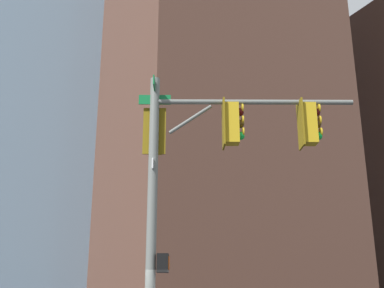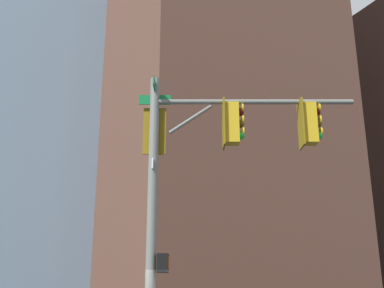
{
  "view_description": "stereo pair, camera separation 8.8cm",
  "coord_description": "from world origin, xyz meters",
  "views": [
    {
      "loc": [
        -4.54,
        -10.29,
        2.01
      ],
      "look_at": [
        0.32,
        -0.65,
        5.37
      ],
      "focal_mm": 45.11,
      "sensor_mm": 36.0,
      "label": 1
    },
    {
      "loc": [
        -4.46,
        -10.33,
        2.01
      ],
      "look_at": [
        0.32,
        -0.65,
        5.37
      ],
      "focal_mm": 45.11,
      "sensor_mm": 36.0,
      "label": 2
    }
  ],
  "objects": [
    {
      "name": "signal_pole_assembly",
      "position": [
        0.55,
        -0.71,
        4.94
      ],
      "size": [
        4.67,
        2.76,
        7.03
      ],
      "rotation": [
        0.0,
        0.0,
        5.82
      ],
      "color": "slate",
      "rests_on": "ground_plane"
    },
    {
      "name": "building_brick_nearside",
      "position": [
        16.37,
        26.2,
        23.71
      ],
      "size": [
        18.9,
        16.79,
        47.41
      ],
      "primitive_type": "cube",
      "color": "brown",
      "rests_on": "ground_plane"
    },
    {
      "name": "building_glass_tower",
      "position": [
        9.19,
        46.47,
        39.58
      ],
      "size": [
        32.04,
        27.29,
        79.16
      ],
      "primitive_type": "cube",
      "color": "#7A99B2",
      "rests_on": "ground_plane"
    }
  ]
}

